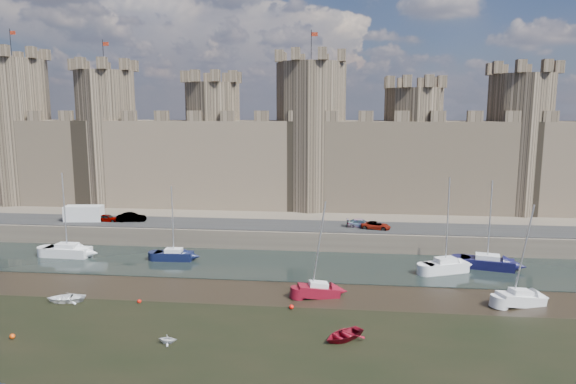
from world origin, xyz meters
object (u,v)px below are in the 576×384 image
(car_0, at_px, (108,218))
(car_2, at_px, (361,223))
(sailboat_0, at_px, (67,251))
(car_3, at_px, (376,226))
(sailboat_3, at_px, (487,262))
(car_1, at_px, (131,217))
(sailboat_1, at_px, (174,255))
(sailboat_2, at_px, (445,266))
(sailboat_4, at_px, (318,290))
(sailboat_5, at_px, (520,298))
(van, at_px, (84,214))

(car_0, bearing_deg, car_2, -87.07)
(car_0, height_order, sailboat_0, sailboat_0)
(car_3, height_order, sailboat_3, sailboat_3)
(car_1, bearing_deg, car_2, -100.86)
(car_1, distance_m, sailboat_1, 13.62)
(sailboat_0, distance_m, sailboat_2, 45.87)
(sailboat_3, relative_size, sailboat_4, 1.07)
(sailboat_5, bearing_deg, car_3, 103.65)
(car_0, distance_m, sailboat_5, 53.80)
(sailboat_1, bearing_deg, car_1, 131.92)
(car_3, xyz_separation_m, sailboat_1, (-24.84, -8.65, -2.29))
(sailboat_1, bearing_deg, van, 148.09)
(sailboat_0, distance_m, sailboat_4, 33.62)
(sailboat_2, bearing_deg, van, 144.85)
(sailboat_0, distance_m, sailboat_1, 13.77)
(sailboat_3, distance_m, sailboat_4, 22.02)
(van, relative_size, sailboat_4, 0.54)
(sailboat_1, relative_size, sailboat_5, 0.94)
(car_2, bearing_deg, sailboat_4, 164.51)
(car_2, relative_size, sailboat_5, 0.40)
(van, bearing_deg, sailboat_4, -36.14)
(car_1, bearing_deg, sailboat_5, -124.22)
(car_0, xyz_separation_m, sailboat_4, (30.94, -19.59, -2.33))
(sailboat_2, bearing_deg, sailboat_0, 155.38)
(car_0, relative_size, sailboat_4, 0.33)
(car_1, xyz_separation_m, sailboat_1, (9.38, -9.58, -2.42))
(car_2, relative_size, sailboat_4, 0.41)
(sailboat_3, xyz_separation_m, sailboat_4, (-19.00, -11.14, -0.08))
(car_1, distance_m, sailboat_0, 10.75)
(car_0, height_order, van, van)
(car_3, height_order, sailboat_5, sailboat_5)
(car_1, height_order, car_2, car_1)
(car_2, height_order, sailboat_2, sailboat_2)
(car_1, bearing_deg, van, 82.65)
(car_0, bearing_deg, car_1, -82.35)
(sailboat_2, bearing_deg, car_0, 143.80)
(van, bearing_deg, car_2, -5.86)
(car_1, height_order, sailboat_1, sailboat_1)
(sailboat_0, xyz_separation_m, sailboat_1, (13.77, -0.05, -0.07))
(sailboat_1, relative_size, sailboat_3, 0.89)
(car_2, xyz_separation_m, sailboat_3, (14.29, -8.86, -2.27))
(car_3, distance_m, sailboat_1, 26.41)
(sailboat_3, bearing_deg, car_0, -176.31)
(van, distance_m, sailboat_0, 9.82)
(sailboat_4, distance_m, sailboat_5, 19.08)
(car_1, distance_m, sailboat_3, 47.46)
(car_0, relative_size, car_1, 0.80)
(van, height_order, sailboat_4, sailboat_4)
(car_1, xyz_separation_m, van, (-6.82, -0.44, 0.47))
(sailboat_2, bearing_deg, sailboat_3, -0.67)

